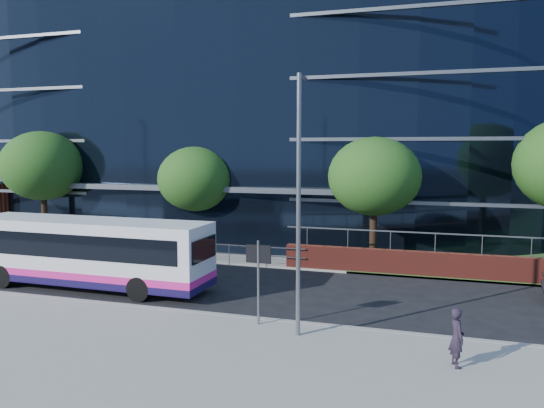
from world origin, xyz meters
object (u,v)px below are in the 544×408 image
(tree_far_b, at_px, (196,179))
(pedestrian, at_px, (457,337))
(street_sign, at_px, (258,265))
(streetlight_east, at_px, (299,198))
(city_bus, at_px, (90,252))
(tree_far_a, at_px, (42,166))
(tree_far_c, at_px, (374,177))

(tree_far_b, bearing_deg, pedestrian, -43.13)
(street_sign, height_order, tree_far_b, tree_far_b)
(streetlight_east, relative_size, city_bus, 0.74)
(tree_far_a, bearing_deg, tree_far_c, 0.00)
(tree_far_b, xyz_separation_m, streetlight_east, (9.00, -11.67, 0.23))
(city_bus, bearing_deg, tree_far_b, 84.21)
(tree_far_a, xyz_separation_m, streetlight_east, (19.00, -11.17, -0.42))
(street_sign, relative_size, tree_far_c, 0.43)
(tree_far_c, xyz_separation_m, streetlight_east, (-1.00, -11.17, -0.10))
(tree_far_a, height_order, pedestrian, tree_far_a)
(streetlight_east, relative_size, pedestrian, 5.03)
(streetlight_east, bearing_deg, tree_far_c, 84.89)
(streetlight_east, xyz_separation_m, city_bus, (-9.96, 3.29, -2.89))
(street_sign, height_order, tree_far_c, tree_far_c)
(pedestrian, bearing_deg, tree_far_c, -3.53)
(tree_far_c, height_order, city_bus, tree_far_c)
(tree_far_a, relative_size, tree_far_b, 1.15)
(tree_far_c, bearing_deg, pedestrian, -73.56)
(tree_far_b, bearing_deg, streetlight_east, -52.37)
(tree_far_a, bearing_deg, city_bus, -41.10)
(pedestrian, bearing_deg, city_bus, 53.33)
(tree_far_a, height_order, city_bus, tree_far_a)
(tree_far_c, bearing_deg, street_sign, -103.29)
(street_sign, relative_size, streetlight_east, 0.35)
(tree_far_c, bearing_deg, tree_far_b, 177.14)
(tree_far_b, xyz_separation_m, tree_far_c, (10.00, -0.50, 0.33))
(streetlight_east, bearing_deg, tree_far_a, 149.54)
(street_sign, distance_m, city_bus, 8.90)
(tree_far_b, bearing_deg, tree_far_c, -2.86)
(tree_far_a, height_order, tree_far_c, tree_far_a)
(tree_far_a, bearing_deg, street_sign, -31.17)
(tree_far_a, distance_m, streetlight_east, 22.05)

